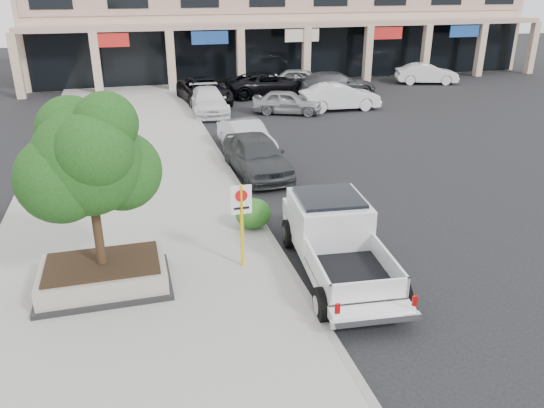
{
  "coord_description": "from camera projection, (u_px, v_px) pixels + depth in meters",
  "views": [
    {
      "loc": [
        -5.28,
        -11.53,
        7.15
      ],
      "look_at": [
        -1.69,
        1.5,
        1.49
      ],
      "focal_mm": 35.0,
      "sensor_mm": 36.0,
      "label": 1
    }
  ],
  "objects": [
    {
      "name": "lot_car_b",
      "position": [
        340.0,
        97.0,
        31.98
      ],
      "size": [
        4.85,
        1.82,
        1.58
      ],
      "primitive_type": "imported",
      "rotation": [
        0.0,
        0.0,
        1.54
      ],
      "color": "silver",
      "rests_on": "ground"
    },
    {
      "name": "lot_car_f",
      "position": [
        427.0,
        74.0,
        40.34
      ],
      "size": [
        4.85,
        2.82,
        1.51
      ],
      "primitive_type": "imported",
      "rotation": [
        0.0,
        0.0,
        1.29
      ],
      "color": "silver",
      "rests_on": "ground"
    },
    {
      "name": "lot_car_c",
      "position": [
        336.0,
        84.0,
        36.05
      ],
      "size": [
        5.65,
        2.68,
        1.59
      ],
      "primitive_type": "imported",
      "rotation": [
        0.0,
        0.0,
        1.49
      ],
      "color": "#323538",
      "rests_on": "ground"
    },
    {
      "name": "planter_tree",
      "position": [
        94.0,
        159.0,
        12.13
      ],
      "size": [
        2.9,
        2.55,
        4.0
      ],
      "color": "black",
      "rests_on": "planter"
    },
    {
      "name": "hedge",
      "position": [
        253.0,
        214.0,
        16.22
      ],
      "size": [
        1.1,
        0.99,
        0.93
      ],
      "primitive_type": "ellipsoid",
      "color": "#164D17",
      "rests_on": "sidewalk"
    },
    {
      "name": "ground",
      "position": [
        347.0,
        269.0,
        14.31
      ],
      "size": [
        120.0,
        120.0,
        0.0
      ],
      "primitive_type": "plane",
      "color": "black",
      "rests_on": "ground"
    },
    {
      "name": "curb",
      "position": [
        243.0,
        194.0,
        19.23
      ],
      "size": [
        0.2,
        52.0,
        0.15
      ],
      "primitive_type": "cube",
      "color": "gray",
      "rests_on": "ground"
    },
    {
      "name": "curb_car_c",
      "position": [
        208.0,
        101.0,
        31.13
      ],
      "size": [
        2.2,
        5.06,
        1.45
      ],
      "primitive_type": "imported",
      "rotation": [
        0.0,
        0.0,
        -0.04
      ],
      "color": "white",
      "rests_on": "ground"
    },
    {
      "name": "lot_car_a",
      "position": [
        287.0,
        102.0,
        31.04
      ],
      "size": [
        4.39,
        3.17,
        1.39
      ],
      "primitive_type": "imported",
      "rotation": [
        0.0,
        0.0,
        1.15
      ],
      "color": "gray",
      "rests_on": "ground"
    },
    {
      "name": "planter",
      "position": [
        104.0,
        275.0,
        13.09
      ],
      "size": [
        3.2,
        2.2,
        0.68
      ],
      "color": "black",
      "rests_on": "sidewalk"
    },
    {
      "name": "lot_car_d",
      "position": [
        269.0,
        84.0,
        35.84
      ],
      "size": [
        5.89,
        2.78,
        1.63
      ],
      "primitive_type": "imported",
      "rotation": [
        0.0,
        0.0,
        1.58
      ],
      "color": "black",
      "rests_on": "ground"
    },
    {
      "name": "curb_car_b",
      "position": [
        246.0,
        137.0,
        23.92
      ],
      "size": [
        2.01,
        4.43,
        1.41
      ],
      "primitive_type": "imported",
      "rotation": [
        0.0,
        0.0,
        0.12
      ],
      "color": "#A7A8AF",
      "rests_on": "ground"
    },
    {
      "name": "pickup_truck",
      "position": [
        339.0,
        243.0,
        13.72
      ],
      "size": [
        2.7,
        6.0,
        1.83
      ],
      "primitive_type": null,
      "rotation": [
        0.0,
        0.0,
        -0.09
      ],
      "color": "white",
      "rests_on": "ground"
    },
    {
      "name": "lot_car_e",
      "position": [
        303.0,
        80.0,
        37.39
      ],
      "size": [
        5.08,
        3.67,
        1.61
      ],
      "primitive_type": "imported",
      "rotation": [
        0.0,
        0.0,
        1.15
      ],
      "color": "#ABAEB3",
      "rests_on": "ground"
    },
    {
      "name": "strip_mall",
      "position": [
        281.0,
        14.0,
        44.61
      ],
      "size": [
        40.55,
        12.43,
        9.5
      ],
      "color": "tan",
      "rests_on": "ground"
    },
    {
      "name": "sidewalk",
      "position": [
        131.0,
        205.0,
        18.27
      ],
      "size": [
        8.0,
        52.0,
        0.15
      ],
      "primitive_type": "cube",
      "color": "gray",
      "rests_on": "ground"
    },
    {
      "name": "curb_car_d",
      "position": [
        204.0,
        91.0,
        33.65
      ],
      "size": [
        3.21,
        5.98,
        1.6
      ],
      "primitive_type": "imported",
      "rotation": [
        0.0,
        0.0,
        0.1
      ],
      "color": "black",
      "rests_on": "ground"
    },
    {
      "name": "curb_car_a",
      "position": [
        257.0,
        155.0,
        21.09
      ],
      "size": [
        2.22,
        4.86,
        1.62
      ],
      "primitive_type": "imported",
      "rotation": [
        0.0,
        0.0,
        0.07
      ],
      "color": "#2F3234",
      "rests_on": "ground"
    },
    {
      "name": "no_parking_sign",
      "position": [
        242.0,
        215.0,
        13.62
      ],
      "size": [
        0.55,
        0.09,
        2.3
      ],
      "color": "yellow",
      "rests_on": "sidewalk"
    }
  ]
}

